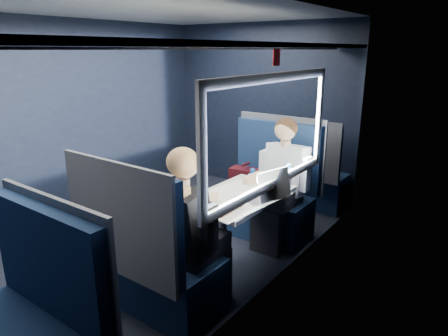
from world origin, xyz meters
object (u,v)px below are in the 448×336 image
Objects in this scene: bottle_small at (288,178)px; seat_bay_near at (266,195)px; table at (236,202)px; woman at (189,224)px; laptop at (267,191)px; cup at (287,182)px; seat_row_front at (304,175)px; seat_row_back at (32,329)px; man at (281,177)px; seat_bay_far at (150,262)px.

seat_bay_near is at bearing 135.20° from bottle_small.
table is at bearing -77.47° from seat_bay_near.
woman is 0.77m from laptop.
table is at bearing -120.48° from cup.
seat_row_front is 0.88× the size of woman.
seat_row_back is at bearing -89.76° from seat_bay_near.
seat_row_back is 5.08× the size of bottle_small.
cup is at bearing 80.53° from woman.
man is (0.25, 2.50, 0.31)m from seat_row_back.
cup is (0.19, -0.26, 0.06)m from man.
seat_row_front is (0.00, 2.67, -0.00)m from seat_bay_far.
woman reaches higher than seat_row_front.
seat_bay_far is at bearing -89.63° from seat_bay_near.
seat_row_front is 5.08× the size of bottle_small.
table is 0.32m from laptop.
seat_bay_far is 14.79× the size of cup.
table is at bearing 84.20° from seat_row_back.
seat_bay_far is 0.92m from seat_row_back.
seat_bay_near is 2.67m from seat_row_back.
laptop is (0.47, 0.91, 0.40)m from seat_bay_far.
seat_bay_near is (-0.19, 0.87, -0.24)m from table.
seat_bay_far is at bearing -108.56° from cup.
seat_bay_far is at bearing -110.87° from bottle_small.
table is 0.76× the size of woman.
table is 4.38× the size of bottle_small.
seat_bay_far is 1.09× the size of seat_row_back.
seat_bay_far is 3.05× the size of laptop.
woman is at bearing -99.47° from cup.
cup is (0.26, 0.44, 0.12)m from table.
bottle_small is at bearing -55.44° from cup.
bottle_small is (0.48, 1.26, 0.43)m from seat_bay_far.
seat_row_front and seat_row_back have the same top height.
seat_bay_far is 1.41m from bottle_small.
table is at bearing -173.83° from laptop.
laptop is (0.47, -1.77, 0.40)m from seat_row_front.
cup reaches higher than table.
table is 0.52m from bottle_small.
table is 1.82m from seat_row_back.
laptop is (0.22, 0.74, 0.09)m from woman.
man and woman have the same top height.
seat_bay_near is 3.05× the size of laptop.
man reaches higher than laptop.
woman is at bearing 33.82° from seat_bay_far.
table is at bearing 95.45° from woman.
seat_bay_near is at bearing 102.53° from table.
seat_row_front is 1.00× the size of seat_row_back.
cup is at bearing 124.56° from bottle_small.
seat_row_front is (-0.18, 1.80, -0.25)m from table.
bottle_small is (0.23, -0.31, 0.12)m from man.
bottle_small is at bearing 77.58° from seat_row_back.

